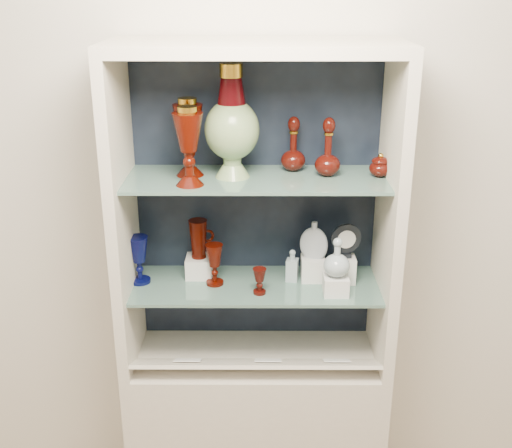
{
  "coord_description": "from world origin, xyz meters",
  "views": [
    {
      "loc": [
        0.01,
        -0.63,
        2.14
      ],
      "look_at": [
        0.0,
        1.53,
        1.3
      ],
      "focal_mm": 45.0,
      "sensor_mm": 36.0,
      "label": 1
    }
  ],
  "objects_px": {
    "pedestal_lamp_left": "(189,147)",
    "ruby_decanter_a": "(328,143)",
    "enamel_urn": "(232,122)",
    "cameo_medallion": "(346,240)",
    "ruby_goblet_small": "(260,281)",
    "flat_flask": "(314,239)",
    "cobalt_goblet": "(139,260)",
    "clear_round_decanter": "(337,258)",
    "clear_square_bottle": "(292,265)",
    "ruby_goblet_tall": "(214,265)",
    "ruby_decanter_b": "(293,142)",
    "lidded_bowl": "(380,165)",
    "pedestal_lamp_right": "(189,137)",
    "ruby_pitcher": "(198,239)"
  },
  "relations": [
    {
      "from": "ruby_pitcher",
      "to": "clear_square_bottle",
      "type": "distance_m",
      "value": 0.37
    },
    {
      "from": "pedestal_lamp_right",
      "to": "clear_round_decanter",
      "type": "height_order",
      "value": "pedestal_lamp_right"
    },
    {
      "from": "pedestal_lamp_left",
      "to": "cameo_medallion",
      "type": "relative_size",
      "value": 1.96
    },
    {
      "from": "pedestal_lamp_right",
      "to": "lidded_bowl",
      "type": "relative_size",
      "value": 3.16
    },
    {
      "from": "enamel_urn",
      "to": "flat_flask",
      "type": "bearing_deg",
      "value": 5.62
    },
    {
      "from": "ruby_decanter_b",
      "to": "ruby_pitcher",
      "type": "relative_size",
      "value": 1.41
    },
    {
      "from": "enamel_urn",
      "to": "cobalt_goblet",
      "type": "height_order",
      "value": "enamel_urn"
    },
    {
      "from": "enamel_urn",
      "to": "ruby_pitcher",
      "type": "xyz_separation_m",
      "value": [
        -0.14,
        0.06,
        -0.46
      ]
    },
    {
      "from": "flat_flask",
      "to": "clear_round_decanter",
      "type": "relative_size",
      "value": 1.06
    },
    {
      "from": "ruby_goblet_small",
      "to": "clear_round_decanter",
      "type": "xyz_separation_m",
      "value": [
        0.28,
        0.0,
        0.09
      ]
    },
    {
      "from": "clear_round_decanter",
      "to": "clear_square_bottle",
      "type": "bearing_deg",
      "value": 145.07
    },
    {
      "from": "flat_flask",
      "to": "clear_round_decanter",
      "type": "height_order",
      "value": "flat_flask"
    },
    {
      "from": "pedestal_lamp_left",
      "to": "ruby_pitcher",
      "type": "xyz_separation_m",
      "value": [
        0.01,
        0.16,
        -0.4
      ]
    },
    {
      "from": "ruby_goblet_tall",
      "to": "cameo_medallion",
      "type": "xyz_separation_m",
      "value": [
        0.49,
        0.03,
        0.09
      ]
    },
    {
      "from": "flat_flask",
      "to": "clear_square_bottle",
      "type": "bearing_deg",
      "value": -156.47
    },
    {
      "from": "ruby_goblet_small",
      "to": "cameo_medallion",
      "type": "xyz_separation_m",
      "value": [
        0.32,
        0.1,
        0.12
      ]
    },
    {
      "from": "pedestal_lamp_right",
      "to": "clear_round_decanter",
      "type": "xyz_separation_m",
      "value": [
        0.53,
        -0.11,
        -0.42
      ]
    },
    {
      "from": "ruby_decanter_b",
      "to": "ruby_goblet_tall",
      "type": "height_order",
      "value": "ruby_decanter_b"
    },
    {
      "from": "ruby_decanter_a",
      "to": "lidded_bowl",
      "type": "relative_size",
      "value": 2.7
    },
    {
      "from": "ruby_goblet_tall",
      "to": "enamel_urn",
      "type": "bearing_deg",
      "value": 10.64
    },
    {
      "from": "lidded_bowl",
      "to": "cameo_medallion",
      "type": "xyz_separation_m",
      "value": [
        -0.11,
        0.01,
        -0.3
      ]
    },
    {
      "from": "clear_square_bottle",
      "to": "cameo_medallion",
      "type": "distance_m",
      "value": 0.22
    },
    {
      "from": "flat_flask",
      "to": "cameo_medallion",
      "type": "distance_m",
      "value": 0.12
    },
    {
      "from": "ruby_pitcher",
      "to": "ruby_decanter_b",
      "type": "bearing_deg",
      "value": -14.72
    },
    {
      "from": "ruby_goblet_small",
      "to": "pedestal_lamp_right",
      "type": "bearing_deg",
      "value": 157.0
    },
    {
      "from": "enamel_urn",
      "to": "ruby_pitcher",
      "type": "relative_size",
      "value": 2.62
    },
    {
      "from": "pedestal_lamp_left",
      "to": "ruby_goblet_tall",
      "type": "relative_size",
      "value": 1.68
    },
    {
      "from": "ruby_pitcher",
      "to": "clear_square_bottle",
      "type": "height_order",
      "value": "ruby_pitcher"
    },
    {
      "from": "ruby_goblet_tall",
      "to": "clear_round_decanter",
      "type": "relative_size",
      "value": 1.13
    },
    {
      "from": "ruby_decanter_a",
      "to": "ruby_goblet_tall",
      "type": "xyz_separation_m",
      "value": [
        -0.41,
        -0.02,
        -0.46
      ]
    },
    {
      "from": "pedestal_lamp_left",
      "to": "pedestal_lamp_right",
      "type": "bearing_deg",
      "value": 95.47
    },
    {
      "from": "ruby_pitcher",
      "to": "clear_round_decanter",
      "type": "height_order",
      "value": "ruby_pitcher"
    },
    {
      "from": "ruby_pitcher",
      "to": "clear_round_decanter",
      "type": "relative_size",
      "value": 1.06
    },
    {
      "from": "ruby_decanter_a",
      "to": "ruby_pitcher",
      "type": "xyz_separation_m",
      "value": [
        -0.47,
        0.04,
        -0.38
      ]
    },
    {
      "from": "cobalt_goblet",
      "to": "pedestal_lamp_left",
      "type": "bearing_deg",
      "value": -25.4
    },
    {
      "from": "ruby_decanter_b",
      "to": "lidded_bowl",
      "type": "bearing_deg",
      "value": -13.47
    },
    {
      "from": "ruby_decanter_b",
      "to": "cameo_medallion",
      "type": "bearing_deg",
      "value": -17.51
    },
    {
      "from": "flat_flask",
      "to": "cobalt_goblet",
      "type": "bearing_deg",
      "value": -162.16
    },
    {
      "from": "pedestal_lamp_left",
      "to": "cobalt_goblet",
      "type": "height_order",
      "value": "pedestal_lamp_left"
    },
    {
      "from": "flat_flask",
      "to": "cameo_medallion",
      "type": "xyz_separation_m",
      "value": [
        0.12,
        -0.02,
        0.0
      ]
    },
    {
      "from": "ruby_goblet_small",
      "to": "flat_flask",
      "type": "distance_m",
      "value": 0.26
    },
    {
      "from": "ruby_decanter_a",
      "to": "cameo_medallion",
      "type": "relative_size",
      "value": 1.72
    },
    {
      "from": "ruby_goblet_tall",
      "to": "clear_round_decanter",
      "type": "xyz_separation_m",
      "value": [
        0.45,
        -0.08,
        0.06
      ]
    },
    {
      "from": "ruby_decanter_b",
      "to": "clear_square_bottle",
      "type": "height_order",
      "value": "ruby_decanter_b"
    },
    {
      "from": "cameo_medallion",
      "to": "cobalt_goblet",
      "type": "bearing_deg",
      "value": 169.95
    },
    {
      "from": "cobalt_goblet",
      "to": "flat_flask",
      "type": "bearing_deg",
      "value": 2.42
    },
    {
      "from": "pedestal_lamp_left",
      "to": "ruby_decanter_a",
      "type": "distance_m",
      "value": 0.49
    },
    {
      "from": "pedestal_lamp_right",
      "to": "ruby_goblet_tall",
      "type": "bearing_deg",
      "value": -20.14
    },
    {
      "from": "enamel_urn",
      "to": "cameo_medallion",
      "type": "distance_m",
      "value": 0.61
    },
    {
      "from": "ruby_pitcher",
      "to": "cameo_medallion",
      "type": "bearing_deg",
      "value": -22.33
    }
  ]
}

